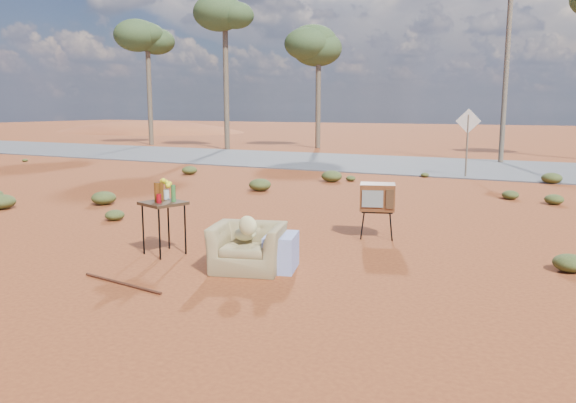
% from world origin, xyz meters
% --- Properties ---
extents(ground, '(140.00, 140.00, 0.00)m').
position_xyz_m(ground, '(0.00, 0.00, 0.00)').
color(ground, brown).
rests_on(ground, ground).
extents(highway, '(140.00, 7.00, 0.04)m').
position_xyz_m(highway, '(0.00, 15.00, 0.02)').
color(highway, '#565659').
rests_on(highway, ground).
extents(dirt_mound, '(26.00, 18.00, 2.00)m').
position_xyz_m(dirt_mound, '(-30.00, 34.00, 0.00)').
color(dirt_mound, '#A15126').
rests_on(dirt_mound, ground).
extents(armchair, '(1.25, 1.01, 0.85)m').
position_xyz_m(armchair, '(0.56, -0.04, 0.40)').
color(armchair, olive).
rests_on(armchair, ground).
extents(tv_unit, '(0.70, 0.62, 0.94)m').
position_xyz_m(tv_unit, '(1.50, 2.59, 0.70)').
color(tv_unit, black).
rests_on(tv_unit, ground).
extents(side_table, '(0.72, 0.72, 1.14)m').
position_xyz_m(side_table, '(-1.11, 0.11, 0.84)').
color(side_table, '#362313').
rests_on(side_table, ground).
extents(rusty_bar, '(1.42, 0.23, 0.04)m').
position_xyz_m(rusty_bar, '(-0.61, -1.39, 0.02)').
color(rusty_bar, '#462212').
rests_on(rusty_bar, ground).
extents(road_sign, '(0.78, 0.06, 2.19)m').
position_xyz_m(road_sign, '(1.50, 12.00, 1.50)').
color(road_sign, brown).
rests_on(road_sign, ground).
extents(eucalyptus_far_left, '(3.20, 3.20, 7.10)m').
position_xyz_m(eucalyptus_far_left, '(-18.00, 20.00, 5.94)').
color(eucalyptus_far_left, brown).
rests_on(eucalyptus_far_left, ground).
extents(eucalyptus_left, '(3.20, 3.20, 8.10)m').
position_xyz_m(eucalyptus_left, '(-12.00, 19.00, 6.92)').
color(eucalyptus_left, brown).
rests_on(eucalyptus_left, ground).
extents(eucalyptus_near_left, '(3.20, 3.20, 6.60)m').
position_xyz_m(eucalyptus_near_left, '(-8.00, 22.00, 5.45)').
color(eucalyptus_near_left, brown).
rests_on(eucalyptus_near_left, ground).
extents(utility_pole_center, '(1.40, 0.20, 8.00)m').
position_xyz_m(utility_pole_center, '(2.00, 17.50, 4.15)').
color(utility_pole_center, brown).
rests_on(utility_pole_center, ground).
extents(scrub_patch, '(17.49, 8.07, 0.33)m').
position_xyz_m(scrub_patch, '(-0.82, 4.41, 0.14)').
color(scrub_patch, '#4D5625').
rests_on(scrub_patch, ground).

